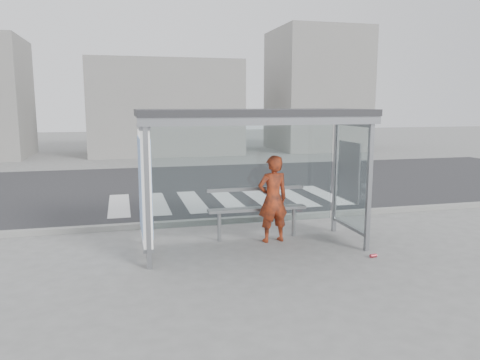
% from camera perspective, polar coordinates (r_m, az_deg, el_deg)
% --- Properties ---
extents(ground, '(80.00, 80.00, 0.00)m').
position_cam_1_polar(ground, '(9.04, 1.65, -8.22)').
color(ground, slate).
rests_on(ground, ground).
extents(road, '(30.00, 10.00, 0.01)m').
position_cam_1_polar(road, '(15.71, -5.36, -0.70)').
color(road, '#272729').
rests_on(road, ground).
extents(curb, '(30.00, 0.18, 0.12)m').
position_cam_1_polar(curb, '(10.84, -1.18, -4.91)').
color(curb, gray).
rests_on(curb, ground).
extents(crosswalk, '(6.55, 3.00, 0.00)m').
position_cam_1_polar(crosswalk, '(13.39, -1.57, -2.42)').
color(crosswalk, silver).
rests_on(crosswalk, ground).
extents(bus_shelter, '(4.25, 1.65, 2.62)m').
position_cam_1_polar(bus_shelter, '(8.62, -0.78, 4.39)').
color(bus_shelter, gray).
rests_on(bus_shelter, ground).
extents(building_center, '(8.00, 5.00, 5.00)m').
position_cam_1_polar(building_center, '(26.40, -9.21, 8.70)').
color(building_center, gray).
rests_on(building_center, ground).
extents(building_right, '(5.00, 5.00, 7.00)m').
position_cam_1_polar(building_right, '(28.65, 9.29, 10.74)').
color(building_right, gray).
rests_on(building_right, ground).
extents(person, '(0.67, 0.48, 1.73)m').
position_cam_1_polar(person, '(9.24, 4.03, -2.32)').
color(person, '#E84715').
rests_on(person, ground).
extents(bench, '(2.03, 0.25, 1.05)m').
position_cam_1_polar(bench, '(9.48, 2.10, -3.54)').
color(bench, gray).
rests_on(bench, ground).
extents(soda_can, '(0.13, 0.08, 0.07)m').
position_cam_1_polar(soda_can, '(8.79, 15.94, -8.86)').
color(soda_can, '#CF3C4B').
rests_on(soda_can, ground).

